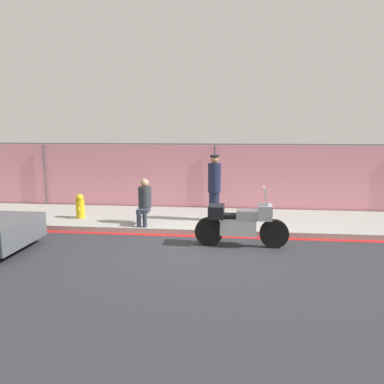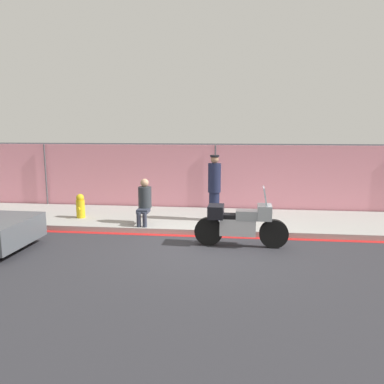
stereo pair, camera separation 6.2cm
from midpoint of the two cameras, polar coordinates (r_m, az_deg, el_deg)
ground_plane at (r=8.87m, az=2.05°, el=-8.42°), size 120.00×120.00×0.00m
sidewalk at (r=11.13m, az=2.93°, el=-4.28°), size 43.46×2.80×0.14m
curb_paint_stripe at (r=9.71m, az=2.43°, el=-6.78°), size 43.46×0.18×0.01m
storefront_fence at (r=12.39m, az=3.37°, el=2.04°), size 41.29×0.17×2.22m
motorcycle at (r=8.86m, az=7.22°, el=-4.64°), size 2.20×0.54×1.43m
officer_standing at (r=10.63m, az=3.25°, el=0.76°), size 0.36×0.36×1.87m
person_seated_on_curb at (r=10.33m, az=-7.44°, el=-1.12°), size 0.36×0.64×1.25m
fire_hydrant at (r=11.50m, az=-16.83°, el=-2.09°), size 0.25×0.31×0.71m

